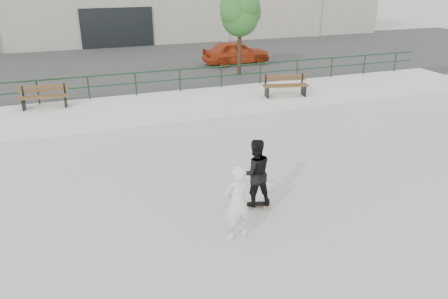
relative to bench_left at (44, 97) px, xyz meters
name	(u,v)px	position (x,y,z in m)	size (l,w,h in m)	color
ground	(257,225)	(4.76, -10.27, -0.93)	(120.00, 120.00, 0.00)	#B5B2A5
ledge	(166,106)	(4.76, -0.77, -0.68)	(30.00, 3.00, 0.50)	silver
parking_strip	(133,67)	(4.76, 7.73, -0.68)	(60.00, 14.00, 0.50)	#3E3E3E
railing	(158,77)	(4.76, 0.53, 0.31)	(28.00, 0.06, 1.03)	#163D21
bench_left	(44,97)	(0.00, 0.00, 0.00)	(1.95, 0.72, 0.88)	#523D1C
bench_right	(285,86)	(9.88, -1.80, 0.02)	(2.07, 0.97, 0.92)	#523D1C
tree	(240,13)	(9.55, 2.67, 2.69)	(2.34, 2.08, 4.16)	#412F20
red_car	(236,52)	(10.43, 5.39, 0.23)	(1.58, 3.92, 1.34)	#B93C16
skateboard	(254,204)	(5.05, -9.44, -0.86)	(0.81, 0.40, 0.09)	black
standing_skater	(255,173)	(5.05, -9.44, 0.05)	(0.86, 0.67, 1.78)	black
seated_skater	(237,203)	(4.13, -10.57, -0.04)	(0.65, 0.43, 1.79)	white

